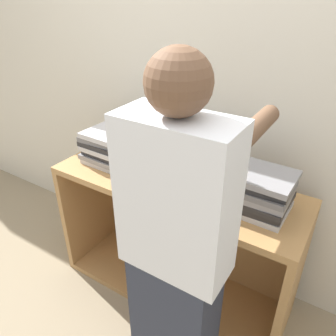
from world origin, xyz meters
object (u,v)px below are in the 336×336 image
object	(u,v)px
laptop_stack_left	(116,148)
person	(177,257)
laptop_open	(181,170)
laptop_stack_right	(250,189)

from	to	relation	value
laptop_stack_left	person	world-z (taller)	person
laptop_open	person	xyz separation A→B (m)	(0.28, -0.51, -0.05)
laptop_stack_right	laptop_open	bearing A→B (deg)	171.70
laptop_open	laptop_stack_left	size ratio (longest dim) A/B	0.93
laptop_open	person	size ratio (longest dim) A/B	0.23
laptop_open	laptop_stack_left	bearing A→B (deg)	-171.59
laptop_open	laptop_stack_right	xyz separation A→B (m)	(0.39, -0.06, 0.05)
laptop_stack_right	person	world-z (taller)	person
person	laptop_stack_left	bearing A→B (deg)	146.02
laptop_stack_right	person	bearing A→B (deg)	-103.87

